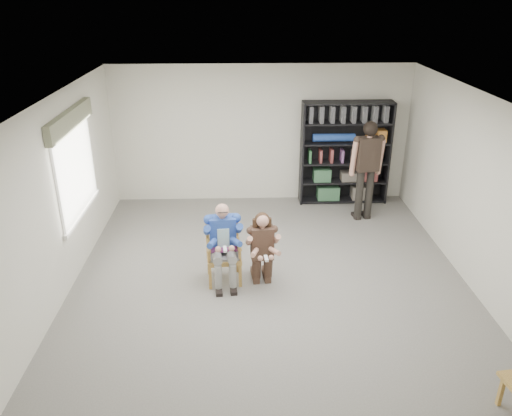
{
  "coord_description": "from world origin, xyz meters",
  "views": [
    {
      "loc": [
        -0.44,
        -6.35,
        4.14
      ],
      "look_at": [
        -0.2,
        0.6,
        1.05
      ],
      "focal_mm": 35.0,
      "sensor_mm": 36.0,
      "label": 1
    }
  ],
  "objects_px": {
    "armchair": "(224,252)",
    "kneeling_woman": "(262,250)",
    "bookshelf": "(345,153)",
    "standing_man": "(366,172)",
    "seated_man": "(223,243)"
  },
  "relations": [
    {
      "from": "bookshelf",
      "to": "standing_man",
      "type": "height_order",
      "value": "bookshelf"
    },
    {
      "from": "armchair",
      "to": "bookshelf",
      "type": "xyz_separation_m",
      "value": [
        2.4,
        3.04,
        0.56
      ]
    },
    {
      "from": "standing_man",
      "to": "armchair",
      "type": "bearing_deg",
      "value": -150.07
    },
    {
      "from": "seated_man",
      "to": "kneeling_woman",
      "type": "relative_size",
      "value": 1.09
    },
    {
      "from": "armchair",
      "to": "bookshelf",
      "type": "relative_size",
      "value": 0.47
    },
    {
      "from": "seated_man",
      "to": "bookshelf",
      "type": "xyz_separation_m",
      "value": [
        2.4,
        3.04,
        0.42
      ]
    },
    {
      "from": "armchair",
      "to": "standing_man",
      "type": "height_order",
      "value": "standing_man"
    },
    {
      "from": "seated_man",
      "to": "standing_man",
      "type": "xyz_separation_m",
      "value": [
        2.63,
        2.15,
        0.32
      ]
    },
    {
      "from": "armchair",
      "to": "bookshelf",
      "type": "height_order",
      "value": "bookshelf"
    },
    {
      "from": "armchair",
      "to": "kneeling_woman",
      "type": "distance_m",
      "value": 0.6
    },
    {
      "from": "armchair",
      "to": "seated_man",
      "type": "height_order",
      "value": "seated_man"
    },
    {
      "from": "bookshelf",
      "to": "standing_man",
      "type": "distance_m",
      "value": 0.92
    },
    {
      "from": "seated_man",
      "to": "standing_man",
      "type": "bearing_deg",
      "value": 33.46
    },
    {
      "from": "seated_man",
      "to": "standing_man",
      "type": "distance_m",
      "value": 3.42
    },
    {
      "from": "armchair",
      "to": "bookshelf",
      "type": "distance_m",
      "value": 3.91
    }
  ]
}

